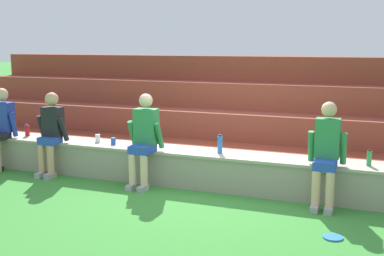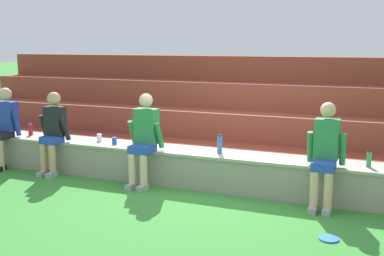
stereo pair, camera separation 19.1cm
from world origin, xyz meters
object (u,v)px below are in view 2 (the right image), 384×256
at_px(water_bottle_near_left, 220,144).
at_px(plastic_cup_right_end, 114,141).
at_px(water_bottle_center_gap, 31,130).
at_px(frisbee, 329,239).
at_px(person_far_left, 3,125).
at_px(water_bottle_mid_right, 369,159).
at_px(person_center, 144,137).
at_px(person_right_of_center, 325,153).
at_px(plastic_cup_middle, 99,138).
at_px(person_left_of_center, 53,130).

height_order(water_bottle_near_left, plastic_cup_right_end, water_bottle_near_left).
xyz_separation_m(water_bottle_center_gap, frisbee, (5.35, -1.43, -0.62)).
relative_size(person_far_left, water_bottle_mid_right, 6.29).
relative_size(water_bottle_mid_right, frisbee, 0.99).
height_order(water_bottle_center_gap, plastic_cup_right_end, water_bottle_center_gap).
bearing_deg(water_bottle_near_left, water_bottle_center_gap, 178.87).
distance_m(water_bottle_center_gap, frisbee, 5.57).
relative_size(person_center, water_bottle_center_gap, 6.72).
bearing_deg(person_far_left, person_center, -0.84).
bearing_deg(water_bottle_near_left, person_far_left, -175.97).
height_order(person_far_left, person_right_of_center, same).
height_order(person_far_left, water_bottle_near_left, person_far_left).
height_order(water_bottle_near_left, water_bottle_center_gap, water_bottle_near_left).
xyz_separation_m(person_center, water_bottle_near_left, (1.09, 0.31, -0.08)).
height_order(person_center, water_bottle_center_gap, person_center).
relative_size(plastic_cup_right_end, frisbee, 0.49).
bearing_deg(frisbee, person_far_left, 169.11).
height_order(person_center, plastic_cup_middle, person_center).
height_order(person_far_left, water_bottle_mid_right, person_far_left).
relative_size(plastic_cup_middle, frisbee, 0.56).
bearing_deg(water_bottle_center_gap, water_bottle_near_left, -1.13).
relative_size(person_center, person_right_of_center, 1.01).
bearing_deg(water_bottle_near_left, frisbee, -37.46).
bearing_deg(water_bottle_center_gap, water_bottle_mid_right, -0.68).
xyz_separation_m(person_left_of_center, person_right_of_center, (4.34, 0.02, 0.00)).
xyz_separation_m(person_right_of_center, water_bottle_near_left, (-1.55, 0.28, -0.07)).
distance_m(water_bottle_center_gap, plastic_cup_right_end, 1.79).
xyz_separation_m(water_bottle_center_gap, plastic_cup_right_end, (1.79, -0.09, -0.04)).
distance_m(person_far_left, frisbee, 5.78).
distance_m(person_center, plastic_cup_right_end, 0.77).
relative_size(person_center, plastic_cup_right_end, 12.77).
distance_m(water_bottle_mid_right, water_bottle_center_gap, 5.66).
xyz_separation_m(person_right_of_center, frisbee, (0.22, -1.07, -0.73)).
bearing_deg(person_center, water_bottle_mid_right, 5.69).
bearing_deg(person_left_of_center, plastic_cup_middle, 29.50).
relative_size(person_left_of_center, plastic_cup_middle, 10.87).
height_order(water_bottle_mid_right, water_bottle_near_left, water_bottle_near_left).
bearing_deg(plastic_cup_right_end, person_left_of_center, -164.48).
height_order(person_left_of_center, water_bottle_near_left, person_left_of_center).
xyz_separation_m(person_far_left, person_right_of_center, (5.41, -0.01, -0.02)).
height_order(water_bottle_near_left, plastic_cup_middle, water_bottle_near_left).
relative_size(person_right_of_center, water_bottle_center_gap, 6.66).
height_order(person_left_of_center, plastic_cup_middle, person_left_of_center).
height_order(plastic_cup_right_end, frisbee, plastic_cup_right_end).
bearing_deg(person_left_of_center, person_right_of_center, 0.24).
distance_m(water_bottle_near_left, plastic_cup_middle, 2.14).
bearing_deg(person_far_left, plastic_cup_middle, 11.15).
xyz_separation_m(person_left_of_center, water_bottle_mid_right, (4.87, 0.30, -0.10)).
bearing_deg(frisbee, plastic_cup_middle, 160.00).
bearing_deg(plastic_cup_middle, water_bottle_near_left, -1.79).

